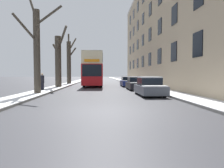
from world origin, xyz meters
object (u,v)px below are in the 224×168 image
(bare_tree_left_2, at_px, (69,61))
(pedestrian_left_sidewalk, at_px, (42,81))
(parked_car_0, at_px, (150,87))
(parked_car_2, at_px, (128,82))
(bare_tree_left_1, at_px, (58,60))
(bare_tree_left_0, at_px, (37,48))
(oncoming_van, at_px, (96,76))
(double_decker_bus, at_px, (93,68))
(parked_car_1, at_px, (136,84))

(bare_tree_left_2, xyz_separation_m, pedestrian_left_sidewalk, (-0.41, -14.44, -2.99))
(parked_car_0, height_order, parked_car_2, parked_car_0)
(bare_tree_left_1, bearing_deg, bare_tree_left_0, -89.48)
(bare_tree_left_0, xyz_separation_m, bare_tree_left_1, (-0.08, 8.64, -0.33))
(parked_car_2, bearing_deg, bare_tree_left_1, -164.85)
(bare_tree_left_1, relative_size, oncoming_van, 1.43)
(double_decker_bus, height_order, parked_car_2, double_decker_bus)
(double_decker_bus, height_order, oncoming_van, double_decker_bus)
(parked_car_1, bearing_deg, bare_tree_left_2, 125.84)
(bare_tree_left_0, height_order, bare_tree_left_2, bare_tree_left_0)
(parked_car_1, bearing_deg, oncoming_van, 100.31)
(pedestrian_left_sidewalk, bearing_deg, double_decker_bus, 74.68)
(bare_tree_left_2, height_order, oncoming_van, bare_tree_left_2)
(bare_tree_left_2, relative_size, parked_car_1, 2.07)
(bare_tree_left_2, bearing_deg, parked_car_2, -36.07)
(parked_car_1, bearing_deg, parked_car_0, -90.00)
(bare_tree_left_0, bearing_deg, double_decker_bus, 71.76)
(parked_car_0, height_order, pedestrian_left_sidewalk, pedestrian_left_sidewalk)
(parked_car_1, xyz_separation_m, parked_car_2, (0.00, 6.00, -0.01))
(parked_car_2, height_order, oncoming_van, oncoming_van)
(parked_car_2, xyz_separation_m, pedestrian_left_sidewalk, (-9.55, -7.78, 0.34))
(double_decker_bus, relative_size, parked_car_2, 2.50)
(bare_tree_left_0, relative_size, bare_tree_left_1, 1.13)
(oncoming_van, relative_size, pedestrian_left_sidewalk, 2.83)
(bare_tree_left_0, xyz_separation_m, parked_car_2, (8.99, 11.09, -3.15))
(bare_tree_left_2, height_order, parked_car_1, bare_tree_left_2)
(bare_tree_left_0, bearing_deg, parked_car_1, 29.54)
(bare_tree_left_2, distance_m, parked_car_2, 11.79)
(double_decker_bus, xyz_separation_m, parked_car_1, (4.87, -7.41, -1.92))
(bare_tree_left_2, xyz_separation_m, parked_car_2, (9.14, -6.66, -3.33))
(parked_car_0, relative_size, parked_car_1, 1.02)
(bare_tree_left_2, relative_size, double_decker_bus, 0.79)
(bare_tree_left_2, distance_m, parked_car_0, 21.20)
(parked_car_0, bearing_deg, bare_tree_left_0, 173.08)
(bare_tree_left_2, bearing_deg, parked_car_1, -54.16)
(bare_tree_left_1, bearing_deg, parked_car_1, -21.34)
(double_decker_bus, distance_m, parked_car_0, 14.57)
(bare_tree_left_1, height_order, parked_car_1, bare_tree_left_1)
(parked_car_0, distance_m, pedestrian_left_sidewalk, 10.52)
(bare_tree_left_0, height_order, parked_car_0, bare_tree_left_0)
(parked_car_2, bearing_deg, pedestrian_left_sidewalk, -140.82)
(bare_tree_left_1, bearing_deg, oncoming_van, 79.33)
(double_decker_bus, xyz_separation_m, pedestrian_left_sidewalk, (-4.68, -9.20, -1.59))
(pedestrian_left_sidewalk, bearing_deg, parked_car_2, 50.83)
(parked_car_2, distance_m, pedestrian_left_sidewalk, 12.32)
(bare_tree_left_2, bearing_deg, bare_tree_left_1, -89.56)
(bare_tree_left_0, distance_m, double_decker_bus, 13.23)
(parked_car_0, bearing_deg, bare_tree_left_1, 132.99)
(bare_tree_left_0, height_order, double_decker_bus, bare_tree_left_0)
(parked_car_1, distance_m, parked_car_2, 6.00)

